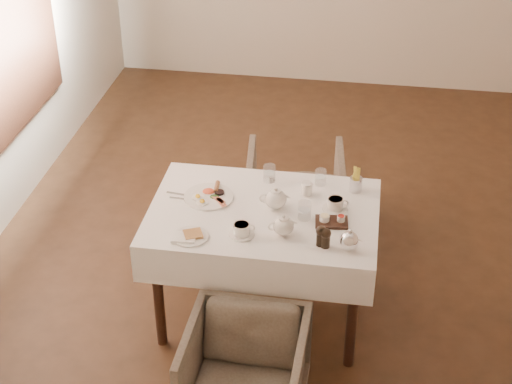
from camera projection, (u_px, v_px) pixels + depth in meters
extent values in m
plane|color=black|center=(327.00, 230.00, 5.52)|extent=(5.00, 5.00, 0.00)
plane|color=beige|center=(288.00, 303.00, 2.66)|extent=(4.50, 0.00, 4.50)
cube|color=black|center=(263.00, 216.00, 4.39)|extent=(1.20, 0.80, 0.04)
cube|color=white|center=(263.00, 228.00, 4.43)|extent=(1.28, 0.88, 0.23)
cylinder|color=black|center=(187.00, 227.00, 4.94)|extent=(0.06, 0.06, 0.70)
cylinder|color=black|center=(358.00, 243.00, 4.80)|extent=(0.06, 0.06, 0.70)
cylinder|color=black|center=(158.00, 296.00, 4.38)|extent=(0.06, 0.06, 0.70)
cylinder|color=black|center=(352.00, 316.00, 4.23)|extent=(0.06, 0.06, 0.70)
imported|color=#473D34|center=(245.00, 374.00, 3.97)|extent=(0.62, 0.63, 0.56)
imported|color=#473D34|center=(295.00, 193.00, 5.36)|extent=(0.72, 0.74, 0.61)
cylinder|color=white|center=(209.00, 197.00, 4.48)|extent=(0.28, 0.28, 0.01)
ellipsoid|color=#DA4927|center=(208.00, 190.00, 4.51)|extent=(0.07, 0.07, 0.02)
cylinder|color=brown|center=(217.00, 187.00, 4.54)|extent=(0.03, 0.10, 0.03)
cylinder|color=black|center=(219.00, 192.00, 4.50)|extent=(0.05, 0.05, 0.02)
cube|color=#A62F26|center=(220.00, 201.00, 4.42)|extent=(0.09, 0.10, 0.01)
ellipsoid|color=#264C19|center=(215.00, 196.00, 4.47)|extent=(0.06, 0.05, 0.02)
cylinder|color=white|center=(191.00, 237.00, 4.15)|extent=(0.19, 0.19, 0.01)
cube|color=olive|center=(193.00, 234.00, 4.16)|extent=(0.12, 0.12, 0.01)
cube|color=white|center=(184.00, 238.00, 4.14)|extent=(0.13, 0.10, 0.02)
cylinder|color=white|center=(307.00, 188.00, 4.50)|extent=(0.08, 0.08, 0.07)
cylinder|color=white|center=(242.00, 234.00, 4.18)|extent=(0.14, 0.14, 0.01)
cylinder|color=white|center=(242.00, 229.00, 4.16)|extent=(0.11, 0.11, 0.06)
cylinder|color=#A17849|center=(242.00, 225.00, 4.14)|extent=(0.08, 0.08, 0.00)
cylinder|color=white|center=(335.00, 209.00, 4.38)|extent=(0.14, 0.14, 0.01)
cylinder|color=white|center=(335.00, 203.00, 4.36)|extent=(0.10, 0.10, 0.06)
cylinder|color=#A17849|center=(336.00, 199.00, 4.35)|extent=(0.08, 0.08, 0.00)
cylinder|color=silver|center=(269.00, 173.00, 4.61)|extent=(0.09, 0.09, 0.10)
cylinder|color=silver|center=(304.00, 210.00, 4.28)|extent=(0.09, 0.09, 0.10)
cylinder|color=silver|center=(321.00, 177.00, 4.58)|extent=(0.09, 0.09, 0.09)
cube|color=black|center=(332.00, 222.00, 4.26)|extent=(0.19, 0.13, 0.02)
cylinder|color=white|center=(325.00, 218.00, 4.26)|extent=(0.06, 0.06, 0.03)
cylinder|color=maroon|center=(341.00, 218.00, 4.25)|extent=(0.04, 0.04, 0.03)
cylinder|color=silver|center=(356.00, 184.00, 4.52)|extent=(0.07, 0.07, 0.09)
cube|color=silver|center=(183.00, 195.00, 4.51)|extent=(0.21, 0.04, 0.00)
cube|color=silver|center=(185.00, 199.00, 4.47)|extent=(0.18, 0.02, 0.00)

